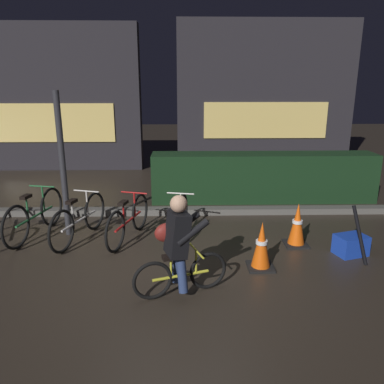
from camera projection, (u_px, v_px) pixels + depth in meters
ground_plane at (179, 265)px, 5.30m from camera, size 40.00×40.00×0.00m
sidewalk_curb at (180, 211)px, 7.40m from camera, size 12.00×0.24×0.12m
hedge_row at (263, 177)px, 8.18m from camera, size 4.80×0.70×1.04m
storefront_left at (55, 99)px, 10.90m from camera, size 4.96×0.54×4.13m
storefront_right at (265, 95)px, 11.69m from camera, size 5.46×0.54×4.35m
street_post at (63, 166)px, 6.09m from camera, size 0.10×0.10×2.37m
parked_bike_left_mid at (35, 215)px, 6.24m from camera, size 0.48×1.70×0.80m
parked_bike_center_left at (79, 220)px, 6.08m from camera, size 0.55×1.60×0.76m
parked_bike_center_right at (128, 220)px, 6.09m from camera, size 0.54×1.55×0.74m
parked_bike_right_mid at (177, 220)px, 6.10m from camera, size 0.46×1.54×0.72m
traffic_cone_near at (261, 246)px, 5.14m from camera, size 0.36×0.36×0.67m
traffic_cone_far at (297, 225)px, 5.88m from camera, size 0.36×0.36×0.69m
blue_crate at (351, 245)px, 5.60m from camera, size 0.51×0.44×0.30m
cyclist at (178, 245)px, 4.42m from camera, size 1.14×0.50×1.25m
closed_umbrella at (360, 235)px, 5.29m from camera, size 0.24×0.29×0.82m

